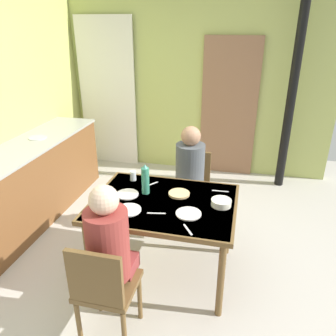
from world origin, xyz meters
The scene contains 23 objects.
ground_plane centered at (0.00, 0.00, 0.00)m, with size 6.60×6.60×0.00m, color #BBB5AC.
wall_back centered at (0.00, 2.54, 1.35)m, with size 4.02×0.10×2.69m, color #B4BF68.
door_wooden centered at (0.55, 2.46, 1.00)m, with size 0.80×0.05×2.00m, color #8D6347.
stove_pipe_column centered at (1.35, 2.19, 1.35)m, with size 0.12×0.12×2.69m, color black.
curtain_panel centered at (-1.33, 2.44, 1.13)m, with size 0.90×0.03×2.26m, color white.
kitchen_counter centered at (-1.58, 0.51, 0.45)m, with size 0.61×2.60×0.91m.
dining_table centered at (0.18, 0.03, 0.67)m, with size 1.24×0.95×0.75m.
chair_near_diner centered at (-0.04, -0.79, 0.50)m, with size 0.40×0.40×0.87m.
chair_far_diner centered at (0.28, 0.86, 0.50)m, with size 0.40×0.40×0.87m.
person_near_diner centered at (-0.04, -0.66, 0.78)m, with size 0.30×0.37×0.77m.
person_far_diner centered at (0.28, 0.72, 0.78)m, with size 0.30×0.37×0.77m.
water_bottle_green_near centered at (-0.02, 0.14, 0.88)m, with size 0.07×0.07×0.28m.
serving_bowl_center centered at (0.67, 0.08, 0.78)m, with size 0.17×0.17×0.06m, color silver.
dinner_plate_near_left centered at (0.43, -0.12, 0.75)m, with size 0.21×0.21×0.01m, color white.
dinner_plate_near_right centered at (-0.17, 0.07, 0.75)m, with size 0.20×0.20×0.01m, color white.
dinner_plate_far_center centered at (-0.07, -0.18, 0.75)m, with size 0.21×0.21×0.01m, color white.
drinking_glass_by_near_diner centered at (-0.34, -0.27, 0.80)m, with size 0.06×0.06×0.11m, color silver.
drinking_glass_by_far_diner centered at (-0.21, 0.37, 0.80)m, with size 0.06×0.06×0.10m, color silver.
bread_plate_sliced centered at (0.28, 0.18, 0.76)m, with size 0.19×0.19×0.02m, color #DBB77A.
cutlery_knife_near centered at (0.64, 0.33, 0.75)m, with size 0.15×0.02×0.00m, color silver.
cutlery_fork_near centered at (-0.01, 0.32, 0.75)m, with size 0.15×0.02×0.00m, color silver.
cutlery_knife_far centered at (0.17, -0.17, 0.75)m, with size 0.15×0.02×0.00m, color silver.
cutlery_fork_far centered at (0.46, -0.34, 0.75)m, with size 0.15×0.02×0.00m, color silver.
Camera 1 is at (0.80, -2.39, 2.18)m, focal length 35.51 mm.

